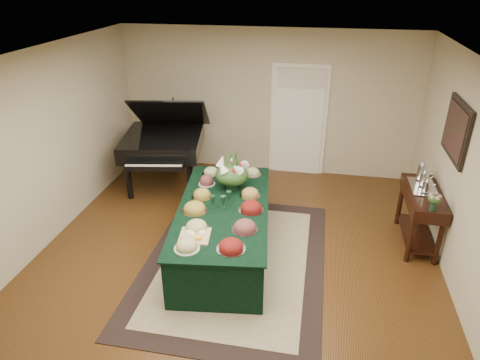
% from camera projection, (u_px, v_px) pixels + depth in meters
% --- Properties ---
extents(ground, '(6.00, 6.00, 0.00)m').
position_uv_depth(ground, '(236.00, 257.00, 5.96)').
color(ground, black).
rests_on(ground, ground).
extents(area_rug, '(2.40, 3.35, 0.01)m').
position_uv_depth(area_rug, '(235.00, 261.00, 5.85)').
color(area_rug, black).
rests_on(area_rug, ground).
extents(kitchen_doorway, '(1.05, 0.07, 2.10)m').
position_uv_depth(kitchen_doorway, '(298.00, 122.00, 8.01)').
color(kitchen_doorway, white).
rests_on(kitchen_doorway, ground).
extents(buffet_table, '(1.51, 2.69, 0.72)m').
position_uv_depth(buffet_table, '(224.00, 229.00, 5.93)').
color(buffet_table, black).
rests_on(buffet_table, ground).
extents(food_platters, '(1.11, 2.36, 0.12)m').
position_uv_depth(food_platters, '(223.00, 204.00, 5.72)').
color(food_platters, silver).
rests_on(food_platters, buffet_table).
extents(cutting_board, '(0.40, 0.40, 0.10)m').
position_uv_depth(cutting_board, '(195.00, 234.00, 5.12)').
color(cutting_board, tan).
rests_on(cutting_board, buffet_table).
extents(green_goblets, '(0.27, 0.24, 0.18)m').
position_uv_depth(green_goblets, '(221.00, 200.00, 5.74)').
color(green_goblets, black).
rests_on(green_goblets, buffet_table).
extents(floral_centerpiece, '(0.50, 0.50, 0.50)m').
position_uv_depth(floral_centerpiece, '(232.00, 170.00, 6.11)').
color(floral_centerpiece, black).
rests_on(floral_centerpiece, buffet_table).
extents(grand_piano, '(1.64, 1.82, 1.68)m').
position_uv_depth(grand_piano, '(163.00, 142.00, 7.61)').
color(grand_piano, black).
rests_on(grand_piano, ground).
extents(wicker_basket, '(0.36, 0.36, 0.22)m').
position_uv_depth(wicker_basket, '(208.00, 194.00, 7.38)').
color(wicker_basket, '#A06E40').
rests_on(wicker_basket, ground).
extents(mahogany_sideboard, '(0.45, 1.17, 0.84)m').
position_uv_depth(mahogany_sideboard, '(422.00, 204.00, 5.99)').
color(mahogany_sideboard, black).
rests_on(mahogany_sideboard, ground).
extents(tea_service, '(0.34, 0.58, 0.30)m').
position_uv_depth(tea_service, '(424.00, 179.00, 6.00)').
color(tea_service, silver).
rests_on(tea_service, mahogany_sideboard).
extents(pink_bouquet, '(0.19, 0.19, 0.24)m').
position_uv_depth(pink_bouquet, '(435.00, 199.00, 5.39)').
color(pink_bouquet, black).
rests_on(pink_bouquet, mahogany_sideboard).
extents(wall_painting, '(0.05, 0.95, 0.75)m').
position_uv_depth(wall_painting, '(456.00, 130.00, 5.46)').
color(wall_painting, black).
rests_on(wall_painting, ground).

